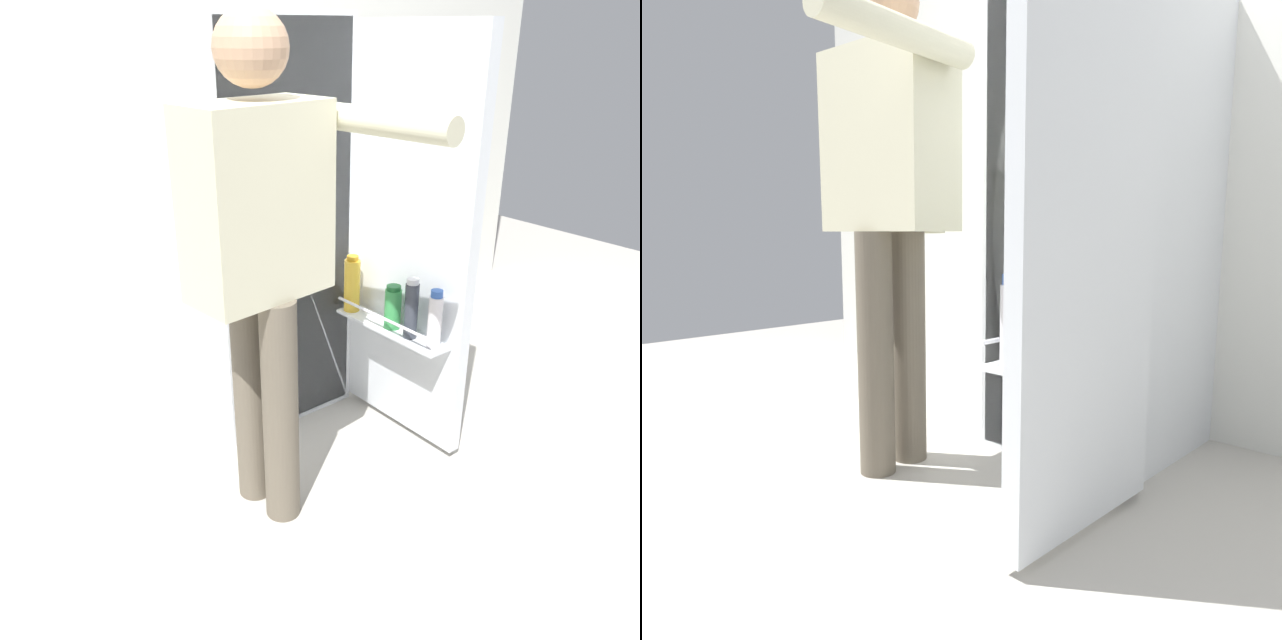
{
  "view_description": "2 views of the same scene",
  "coord_description": "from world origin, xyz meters",
  "views": [
    {
      "loc": [
        -1.41,
        -1.69,
        1.58
      ],
      "look_at": [
        -0.07,
        -0.01,
        0.59
      ],
      "focal_mm": 36.38,
      "sensor_mm": 36.0,
      "label": 1
    },
    {
      "loc": [
        1.13,
        -1.33,
        0.81
      ],
      "look_at": [
        -0.1,
        -0.07,
        0.54
      ],
      "focal_mm": 32.33,
      "sensor_mm": 36.0,
      "label": 2
    }
  ],
  "objects": [
    {
      "name": "person",
      "position": [
        -0.38,
        -0.11,
        0.98
      ],
      "size": [
        0.58,
        0.72,
        1.63
      ],
      "color": "#665B4C",
      "rests_on": "ground_plane"
    },
    {
      "name": "kitchen_wall",
      "position": [
        0.0,
        0.96,
        1.23
      ],
      "size": [
        4.4,
        0.1,
        2.46
      ],
      "primitive_type": "cube",
      "color": "silver",
      "rests_on": "ground_plane"
    },
    {
      "name": "refrigerator",
      "position": [
        0.03,
        0.53,
        0.81
      ],
      "size": [
        0.67,
        1.26,
        1.62
      ],
      "color": "silver",
      "rests_on": "ground_plane"
    },
    {
      "name": "ground_plane",
      "position": [
        0.0,
        0.0,
        0.0
      ],
      "size": [
        6.88,
        6.88,
        0.0
      ],
      "primitive_type": "plane",
      "color": "#B7B2A8"
    }
  ]
}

